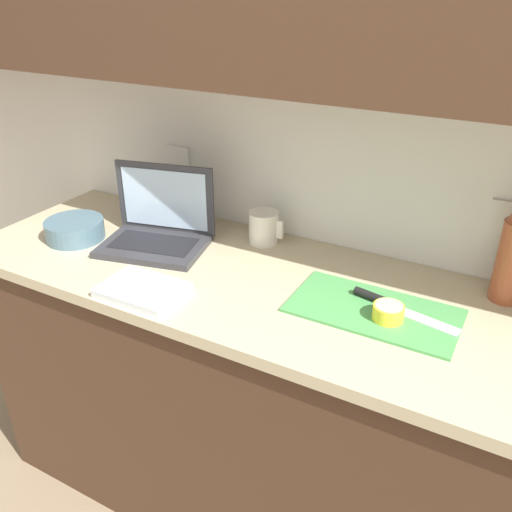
{
  "coord_description": "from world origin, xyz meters",
  "views": [
    {
      "loc": [
        0.32,
        -1.17,
        1.68
      ],
      "look_at": [
        -0.32,
        -0.01,
        0.99
      ],
      "focal_mm": 38.0,
      "sensor_mm": 36.0,
      "label": 1
    }
  ],
  "objects_px": {
    "cutting_board": "(374,311)",
    "knife": "(387,303)",
    "laptop": "(159,226)",
    "measuring_cup": "(264,227)",
    "bowl_white": "(75,229)",
    "lemon_half_cut": "(388,312)"
  },
  "relations": [
    {
      "from": "laptop",
      "to": "measuring_cup",
      "type": "bearing_deg",
      "value": 16.75
    },
    {
      "from": "knife",
      "to": "lemon_half_cut",
      "type": "distance_m",
      "value": 0.06
    },
    {
      "from": "lemon_half_cut",
      "to": "bowl_white",
      "type": "relative_size",
      "value": 0.42
    },
    {
      "from": "laptop",
      "to": "bowl_white",
      "type": "relative_size",
      "value": 1.96
    },
    {
      "from": "knife",
      "to": "bowl_white",
      "type": "distance_m",
      "value": 1.01
    },
    {
      "from": "cutting_board",
      "to": "measuring_cup",
      "type": "height_order",
      "value": "measuring_cup"
    },
    {
      "from": "cutting_board",
      "to": "knife",
      "type": "relative_size",
      "value": 1.49
    },
    {
      "from": "knife",
      "to": "cutting_board",
      "type": "bearing_deg",
      "value": -113.78
    },
    {
      "from": "bowl_white",
      "to": "lemon_half_cut",
      "type": "bearing_deg",
      "value": 1.21
    },
    {
      "from": "knife",
      "to": "bowl_white",
      "type": "relative_size",
      "value": 1.53
    },
    {
      "from": "lemon_half_cut",
      "to": "measuring_cup",
      "type": "height_order",
      "value": "measuring_cup"
    },
    {
      "from": "lemon_half_cut",
      "to": "cutting_board",
      "type": "bearing_deg",
      "value": 148.89
    },
    {
      "from": "knife",
      "to": "measuring_cup",
      "type": "xyz_separation_m",
      "value": [
        -0.46,
        0.19,
        0.04
      ]
    },
    {
      "from": "laptop",
      "to": "lemon_half_cut",
      "type": "distance_m",
      "value": 0.78
    },
    {
      "from": "cutting_board",
      "to": "knife",
      "type": "height_order",
      "value": "knife"
    },
    {
      "from": "laptop",
      "to": "bowl_white",
      "type": "distance_m",
      "value": 0.28
    },
    {
      "from": "cutting_board",
      "to": "measuring_cup",
      "type": "relative_size",
      "value": 3.71
    },
    {
      "from": "measuring_cup",
      "to": "bowl_white",
      "type": "height_order",
      "value": "measuring_cup"
    },
    {
      "from": "laptop",
      "to": "measuring_cup",
      "type": "height_order",
      "value": "laptop"
    },
    {
      "from": "laptop",
      "to": "knife",
      "type": "bearing_deg",
      "value": -15.01
    },
    {
      "from": "lemon_half_cut",
      "to": "measuring_cup",
      "type": "xyz_separation_m",
      "value": [
        -0.48,
        0.25,
        0.02
      ]
    },
    {
      "from": "cutting_board",
      "to": "lemon_half_cut",
      "type": "relative_size",
      "value": 5.49
    }
  ]
}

